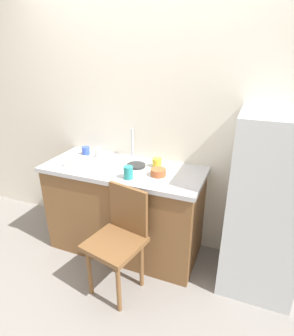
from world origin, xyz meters
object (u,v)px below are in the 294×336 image
cup_blue (86,151)px  cup_white (98,153)px  refrigerator (266,207)px  cup_teal (128,173)px  chair (119,237)px  hotplate (136,165)px  terracotta_bowl (158,172)px  cup_yellow (157,163)px  dish_tray (83,162)px

cup_blue → cup_white: bearing=-13.4°
refrigerator → cup_teal: refrigerator is taller
cup_teal → cup_blue: (-0.63, 0.34, -0.01)m
chair → hotplate: size_ratio=5.24×
terracotta_bowl → cup_yellow: 0.18m
terracotta_bowl → cup_yellow: cup_yellow is taller
chair → cup_blue: cup_blue is taller
chair → terracotta_bowl: terracotta_bowl is taller
terracotta_bowl → hotplate: bearing=156.9°
chair → cup_yellow: cup_yellow is taller
cup_white → cup_yellow: (0.60, 0.01, -0.01)m
hotplate → cup_teal: cup_teal is taller
terracotta_bowl → cup_yellow: size_ratio=1.54×
cup_white → cup_teal: 0.55m
refrigerator → hotplate: refrigerator is taller
dish_tray → hotplate: dish_tray is taller
cup_blue → dish_tray: bearing=-62.5°
cup_teal → hotplate: bearing=99.6°
dish_tray → cup_teal: size_ratio=2.65×
cup_teal → cup_yellow: size_ratio=1.26×
terracotta_bowl → cup_teal: cup_teal is taller
dish_tray → cup_blue: size_ratio=3.39×
terracotta_bowl → chair: bearing=-112.8°
refrigerator → cup_white: 1.56m
terracotta_bowl → cup_white: bearing=167.0°
refrigerator → cup_yellow: refrigerator is taller
hotplate → refrigerator: bearing=-2.0°
refrigerator → hotplate: 1.13m
terracotta_bowl → cup_blue: 0.86m
chair → hotplate: (-0.08, 0.52, 0.40)m
cup_white → cup_teal: cup_teal is taller
refrigerator → terracotta_bowl: refrigerator is taller
hotplate → cup_yellow: cup_yellow is taller
dish_tray → hotplate: (0.47, 0.15, -0.02)m
chair → cup_blue: bearing=149.7°
chair → cup_teal: (-0.04, 0.27, 0.44)m
refrigerator → cup_blue: size_ratio=17.85×
terracotta_bowl → hotplate: terracotta_bowl is taller
cup_teal → cup_white: bearing=147.0°
terracotta_bowl → cup_white: (-0.67, 0.16, 0.02)m
cup_teal → refrigerator: bearing=11.2°
terracotta_bowl → cup_blue: (-0.84, 0.20, 0.01)m
dish_tray → hotplate: 0.49m
chair → cup_yellow: bearing=92.1°
refrigerator → chair: bearing=-155.3°
refrigerator → chair: (-1.04, -0.48, -0.24)m
terracotta_bowl → cup_yellow: bearing=113.3°
cup_white → hotplate: bearing=-6.6°
dish_tray → cup_teal: 0.52m
terracotta_bowl → refrigerator: bearing=4.4°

